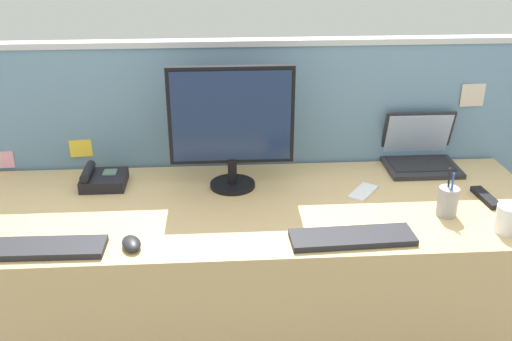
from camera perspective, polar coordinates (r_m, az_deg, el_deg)
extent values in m
cube|color=tan|center=(2.41, 0.08, -11.32)|extent=(2.19, 0.76, 0.75)
cube|color=#6084A3|center=(2.64, -0.53, -1.41)|extent=(2.63, 0.06, 1.27)
cube|color=#B7BAC1|center=(2.43, -0.59, 12.45)|extent=(2.63, 0.07, 0.02)
cube|color=yellow|center=(2.51, -0.35, 3.31)|extent=(0.08, 0.01, 0.09)
cube|color=pink|center=(2.70, -23.52, 0.97)|extent=(0.09, 0.01, 0.07)
cube|color=yellow|center=(2.59, -16.77, 2.08)|extent=(0.09, 0.01, 0.07)
cube|color=beige|center=(2.68, 20.45, 6.93)|extent=(0.11, 0.01, 0.10)
cylinder|color=black|center=(2.35, -2.31, -1.39)|extent=(0.18, 0.18, 0.02)
cylinder|color=black|center=(2.33, -2.33, -0.05)|extent=(0.04, 0.04, 0.10)
cube|color=black|center=(2.25, -2.44, 5.41)|extent=(0.49, 0.03, 0.39)
cube|color=#19284C|center=(2.24, -2.43, 5.28)|extent=(0.46, 0.01, 0.36)
cube|color=#232328|center=(2.61, 15.85, 0.37)|extent=(0.30, 0.24, 0.02)
cube|color=black|center=(2.61, 15.81, 0.68)|extent=(0.26, 0.17, 0.00)
cube|color=#232328|center=(2.65, 15.51, 3.48)|extent=(0.30, 0.07, 0.22)
cube|color=#9EB2D1|center=(2.64, 15.56, 3.37)|extent=(0.28, 0.06, 0.20)
cube|color=black|center=(2.43, -14.64, -0.94)|extent=(0.18, 0.17, 0.05)
cube|color=#4C6B5B|center=(2.43, -14.11, -0.18)|extent=(0.05, 0.06, 0.01)
cylinder|color=black|center=(2.43, -16.16, -0.09)|extent=(0.04, 0.15, 0.04)
cube|color=#232328|center=(2.05, -20.32, -7.15)|extent=(0.42, 0.13, 0.02)
cube|color=#232328|center=(2.00, 9.41, -6.49)|extent=(0.43, 0.14, 0.02)
ellipsoid|color=#232328|center=(1.98, -12.11, -6.98)|extent=(0.09, 0.11, 0.03)
cylinder|color=#99999E|center=(2.23, 18.26, -2.91)|extent=(0.07, 0.07, 0.11)
cylinder|color=blue|center=(2.19, 18.61, -1.81)|extent=(0.01, 0.01, 0.13)
cylinder|color=black|center=(2.21, 18.33, -1.36)|extent=(0.02, 0.03, 0.14)
cube|color=silver|center=(2.34, 10.46, -2.07)|extent=(0.14, 0.16, 0.01)
cube|color=black|center=(2.41, 21.59, -2.48)|extent=(0.06, 0.17, 0.02)
cylinder|color=white|center=(2.19, 23.53, -4.38)|extent=(0.09, 0.09, 0.10)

